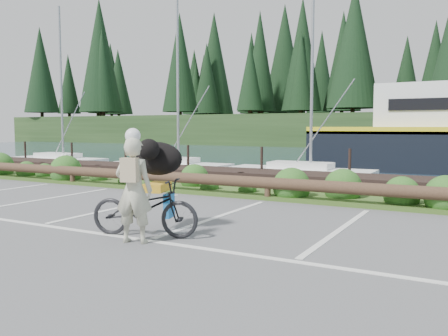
% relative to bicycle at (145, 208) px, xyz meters
% --- Properties ---
extents(ground, '(72.00, 72.00, 0.00)m').
position_rel_bicycle_xyz_m(ground, '(0.23, 0.17, -0.50)').
color(ground, '#525254').
extents(vegetation_strip, '(34.00, 1.60, 0.10)m').
position_rel_bicycle_xyz_m(vegetation_strip, '(0.23, 5.47, -0.45)').
color(vegetation_strip, '#3D5B21').
rests_on(vegetation_strip, ground).
extents(log_rail, '(32.00, 0.30, 0.60)m').
position_rel_bicycle_xyz_m(log_rail, '(0.23, 4.77, -0.50)').
color(log_rail, '#443021').
rests_on(log_rail, ground).
extents(bicycle, '(2.03, 1.17, 1.01)m').
position_rel_bicycle_xyz_m(bicycle, '(0.00, 0.00, 0.00)').
color(bicycle, black).
rests_on(bicycle, ground).
extents(cyclist, '(0.72, 0.57, 1.73)m').
position_rel_bicycle_xyz_m(cyclist, '(0.12, -0.43, 0.36)').
color(cyclist, '#BBBA9F').
rests_on(cyclist, ground).
extents(dog, '(0.79, 1.17, 0.61)m').
position_rel_bicycle_xyz_m(dog, '(-0.17, 0.59, 0.81)').
color(dog, black).
rests_on(dog, bicycle).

